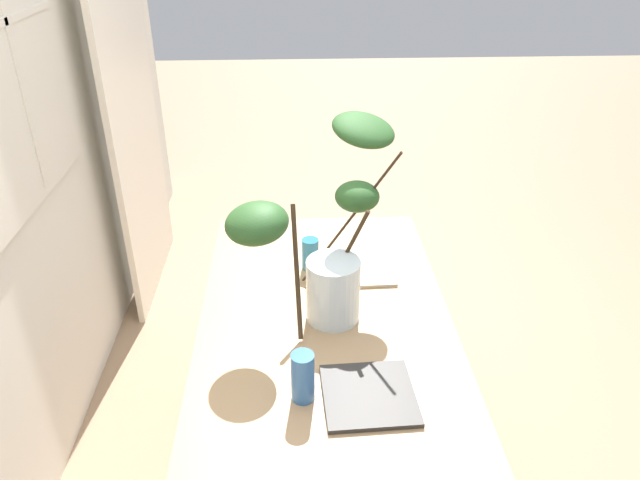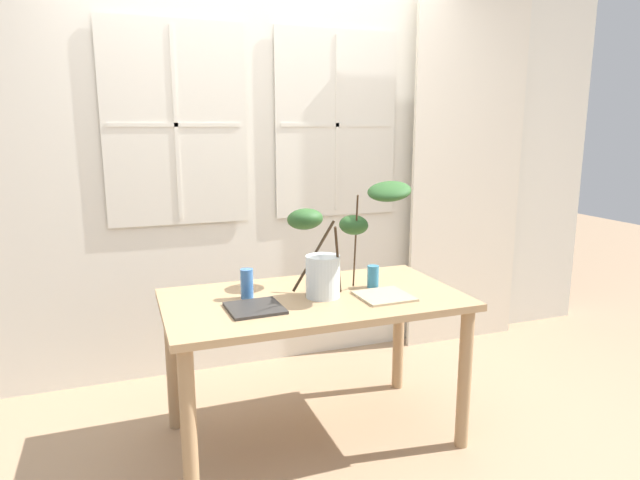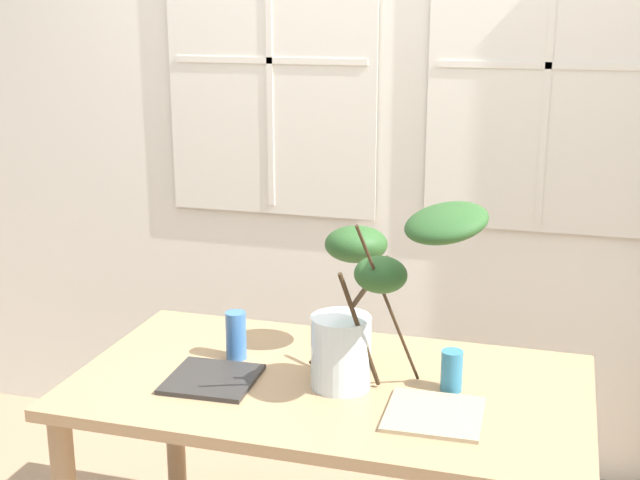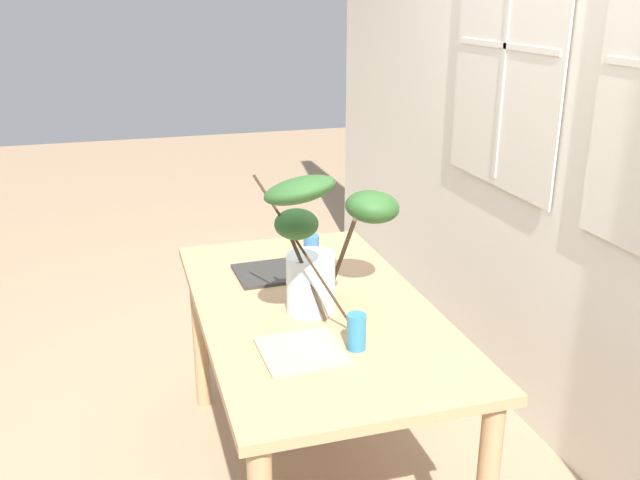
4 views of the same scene
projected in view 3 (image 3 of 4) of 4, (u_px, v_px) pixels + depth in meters
name	position (u px, v px, depth m)	size (l,w,h in m)	color
back_wall_with_windows	(406.00, 100.00, 3.20)	(5.26, 0.14, 2.86)	silver
dining_table	(329.00, 415.00, 2.43)	(1.44, 0.79, 0.75)	tan
vase_with_branches	(367.00, 297.00, 2.31)	(0.55, 0.57, 0.58)	silver
drinking_glass_blue_left	(236.00, 335.00, 2.54)	(0.06, 0.06, 0.15)	#386BAD
drinking_glass_blue_right	(452.00, 371.00, 2.33)	(0.06, 0.06, 0.12)	teal
plate_square_left	(212.00, 379.00, 2.40)	(0.24, 0.24, 0.01)	#2D2B28
plate_square_right	(434.00, 414.00, 2.20)	(0.25, 0.25, 0.01)	tan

